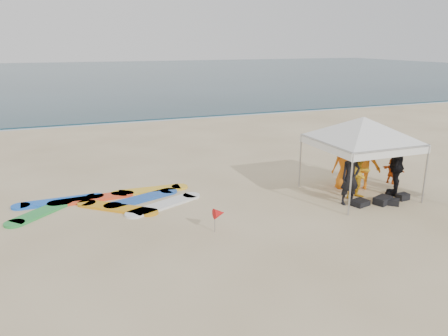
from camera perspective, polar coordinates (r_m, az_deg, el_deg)
The scene contains 13 objects.
ground at distance 10.96m, azimuth 6.07°, elevation -9.49°, with size 120.00×120.00×0.00m, color beige.
ocean at distance 69.05m, azimuth -17.73°, elevation 11.56°, with size 160.00×84.00×0.08m, color #0C2633.
shoreline_foam at distance 27.74m, azimuth -11.41°, elevation 6.06°, with size 160.00×1.20×0.01m, color silver.
person_black_a at distance 13.53m, azimuth 16.16°, elevation -1.21°, with size 0.61×0.40×1.67m, color black.
person_yellow at distance 14.14m, azimuth 17.33°, elevation -0.70°, with size 0.78×0.61×1.60m, color gold.
person_orange_a at distance 15.11m, azimuth 17.78°, elevation 0.59°, with size 1.12×0.65×1.74m, color orange.
person_black_b at distance 14.79m, azimuth 21.61°, elevation 0.34°, with size 1.15×0.48×1.96m, color black.
person_orange_b at distance 14.97m, azimuth 15.51°, elevation 0.48°, with size 0.81×0.53×1.66m, color orange.
person_seated at distance 16.10m, azimuth 21.09°, elevation -0.34°, with size 0.84×0.27×0.90m, color #CB4F12.
canopy_tent at distance 14.10m, azimuth 17.82°, elevation 6.35°, with size 3.82×3.82×2.88m.
marker_pennant at distance 11.24m, azimuth -0.65°, elevation -5.95°, with size 0.28×0.28×0.64m.
gear_pile at distance 14.09m, azimuth 19.89°, elevation -4.03°, with size 2.03×0.81×0.22m.
surfboard_spread at distance 13.78m, azimuth -14.51°, elevation -4.27°, with size 5.37×2.47×0.07m.
Camera 1 is at (-4.62, -8.73, 4.73)m, focal length 35.00 mm.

